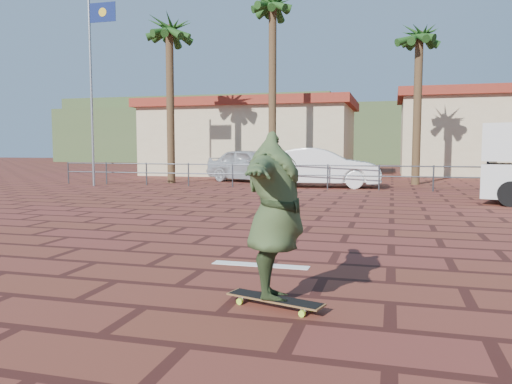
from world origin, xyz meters
The scene contains 15 objects.
ground centered at (0.00, 0.00, 0.00)m, with size 120.00×120.00×0.00m, color maroon.
paint_stripe centered at (0.70, -1.20, 0.00)m, with size 1.40×0.22×0.01m, color white.
guardrail centered at (0.00, 12.00, 0.68)m, with size 24.06×0.06×1.00m.
flagpole centered at (-9.87, 11.00, 4.64)m, with size 1.30×0.10×8.00m.
palm_far_left centered at (-7.50, 13.50, 6.83)m, with size 2.40×2.40×8.25m.
palm_left centered at (-3.00, 15.00, 7.95)m, with size 2.40×2.40×9.45m.
palm_center centered at (3.50, 15.50, 6.36)m, with size 2.40×2.40×7.75m.
building_west centered at (-6.00, 22.00, 2.28)m, with size 12.60×7.60×4.50m.
building_east centered at (8.00, 24.00, 2.54)m, with size 10.60×6.60×5.00m.
hill_front centered at (0.00, 50.00, 3.00)m, with size 70.00×18.00×6.00m, color #384C28.
hill_back centered at (-22.00, 56.00, 4.00)m, with size 35.00×14.00×8.00m, color #384C28.
longboard centered at (1.33, -2.99, 0.09)m, with size 1.10×0.53×0.11m.
skateboarder centered at (1.33, -2.99, 0.97)m, with size 2.13×0.58×1.74m, color #384A28.
car_silver centered at (-4.09, 15.27, 0.81)m, with size 1.92×4.77×1.62m, color #AFB2B6.
car_white centered at (-0.45, 13.00, 0.82)m, with size 1.74×5.00×1.65m, color white.
Camera 1 is at (2.48, -7.96, 1.68)m, focal length 35.00 mm.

